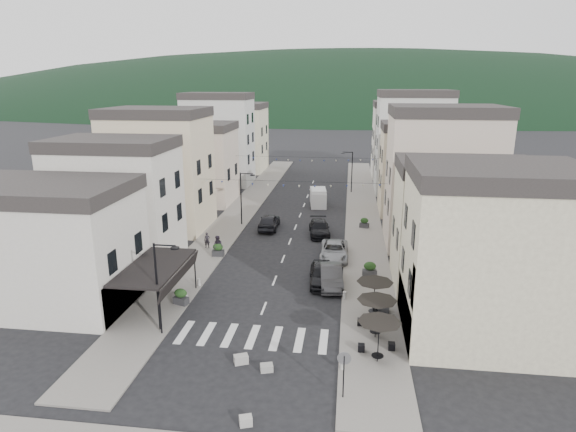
{
  "coord_description": "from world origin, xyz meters",
  "views": [
    {
      "loc": [
        5.73,
        -24.78,
        15.64
      ],
      "look_at": [
        0.19,
        18.07,
        3.5
      ],
      "focal_mm": 30.0,
      "sensor_mm": 36.0,
      "label": 1
    }
  ],
  "objects_px": {
    "parked_car_b": "(331,276)",
    "parked_car_e": "(269,222)",
    "delivery_van": "(318,197)",
    "parked_car_a": "(322,274)",
    "parked_car_c": "(334,251)",
    "pedestrian_a": "(207,240)",
    "pedestrian_b": "(218,246)",
    "parked_car_d": "(319,228)"
  },
  "relations": [
    {
      "from": "delivery_van",
      "to": "pedestrian_b",
      "type": "xyz_separation_m",
      "value": [
        -7.78,
        -20.43,
        -0.05
      ]
    },
    {
      "from": "pedestrian_b",
      "to": "parked_car_a",
      "type": "bearing_deg",
      "value": -7.55
    },
    {
      "from": "delivery_van",
      "to": "parked_car_a",
      "type": "bearing_deg",
      "value": -92.23
    },
    {
      "from": "parked_car_a",
      "to": "delivery_van",
      "type": "height_order",
      "value": "delivery_van"
    },
    {
      "from": "parked_car_a",
      "to": "parked_car_b",
      "type": "xyz_separation_m",
      "value": [
        0.76,
        -0.32,
        -0.02
      ]
    },
    {
      "from": "parked_car_c",
      "to": "parked_car_e",
      "type": "xyz_separation_m",
      "value": [
        -7.4,
        8.28,
        0.09
      ]
    },
    {
      "from": "parked_car_a",
      "to": "parked_car_b",
      "type": "relative_size",
      "value": 0.99
    },
    {
      "from": "parked_car_b",
      "to": "parked_car_c",
      "type": "height_order",
      "value": "parked_car_b"
    },
    {
      "from": "pedestrian_a",
      "to": "parked_car_b",
      "type": "bearing_deg",
      "value": -38.48
    },
    {
      "from": "parked_car_a",
      "to": "pedestrian_a",
      "type": "height_order",
      "value": "same"
    },
    {
      "from": "parked_car_a",
      "to": "pedestrian_b",
      "type": "distance_m",
      "value": 10.92
    },
    {
      "from": "parked_car_e",
      "to": "delivery_van",
      "type": "relative_size",
      "value": 0.98
    },
    {
      "from": "parked_car_b",
      "to": "parked_car_d",
      "type": "relative_size",
      "value": 0.96
    },
    {
      "from": "delivery_van",
      "to": "pedestrian_b",
      "type": "bearing_deg",
      "value": -117.69
    },
    {
      "from": "parked_car_c",
      "to": "delivery_van",
      "type": "xyz_separation_m",
      "value": [
        -2.79,
        19.41,
        0.38
      ]
    },
    {
      "from": "parked_car_b",
      "to": "delivery_van",
      "type": "relative_size",
      "value": 0.97
    },
    {
      "from": "parked_car_a",
      "to": "delivery_van",
      "type": "distance_m",
      "value": 25.29
    },
    {
      "from": "parked_car_a",
      "to": "pedestrian_a",
      "type": "bearing_deg",
      "value": 144.81
    },
    {
      "from": "parked_car_b",
      "to": "parked_car_e",
      "type": "relative_size",
      "value": 0.98
    },
    {
      "from": "parked_car_a",
      "to": "pedestrian_b",
      "type": "bearing_deg",
      "value": 149.8
    },
    {
      "from": "parked_car_a",
      "to": "parked_car_c",
      "type": "height_order",
      "value": "parked_car_a"
    },
    {
      "from": "parked_car_c",
      "to": "parked_car_d",
      "type": "distance_m",
      "value": 7.11
    },
    {
      "from": "parked_car_c",
      "to": "parked_car_d",
      "type": "bearing_deg",
      "value": 103.69
    },
    {
      "from": "parked_car_d",
      "to": "pedestrian_a",
      "type": "distance_m",
      "value": 11.93
    },
    {
      "from": "delivery_van",
      "to": "parked_car_d",
      "type": "bearing_deg",
      "value": -92.33
    },
    {
      "from": "parked_car_d",
      "to": "pedestrian_a",
      "type": "bearing_deg",
      "value": -158.09
    },
    {
      "from": "parked_car_b",
      "to": "delivery_van",
      "type": "bearing_deg",
      "value": 90.91
    },
    {
      "from": "parked_car_b",
      "to": "parked_car_a",
      "type": "bearing_deg",
      "value": 151.87
    },
    {
      "from": "parked_car_b",
      "to": "delivery_van",
      "type": "xyz_separation_m",
      "value": [
        -2.79,
        25.52,
        0.34
      ]
    },
    {
      "from": "parked_car_a",
      "to": "parked_car_c",
      "type": "xyz_separation_m",
      "value": [
        0.76,
        5.79,
        -0.07
      ]
    },
    {
      "from": "parked_car_e",
      "to": "pedestrian_a",
      "type": "distance_m",
      "value": 8.66
    },
    {
      "from": "pedestrian_b",
      "to": "parked_car_c",
      "type": "bearing_deg",
      "value": 23.89
    },
    {
      "from": "parked_car_e",
      "to": "pedestrian_a",
      "type": "bearing_deg",
      "value": 55.59
    },
    {
      "from": "parked_car_c",
      "to": "pedestrian_b",
      "type": "xyz_separation_m",
      "value": [
        -10.57,
        -1.01,
        0.33
      ]
    },
    {
      "from": "parked_car_b",
      "to": "pedestrian_b",
      "type": "height_order",
      "value": "pedestrian_b"
    },
    {
      "from": "pedestrian_b",
      "to": "pedestrian_a",
      "type": "bearing_deg",
      "value": 146.73
    },
    {
      "from": "parked_car_a",
      "to": "pedestrian_b",
      "type": "height_order",
      "value": "pedestrian_b"
    },
    {
      "from": "parked_car_a",
      "to": "delivery_van",
      "type": "xyz_separation_m",
      "value": [
        -2.03,
        25.21,
        0.32
      ]
    },
    {
      "from": "parked_car_c",
      "to": "delivery_van",
      "type": "bearing_deg",
      "value": 97.2
    },
    {
      "from": "parked_car_a",
      "to": "parked_car_c",
      "type": "relative_size",
      "value": 0.89
    },
    {
      "from": "parked_car_e",
      "to": "delivery_van",
      "type": "bearing_deg",
      "value": -113.03
    },
    {
      "from": "parked_car_c",
      "to": "parked_car_d",
      "type": "relative_size",
      "value": 1.07
    }
  ]
}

